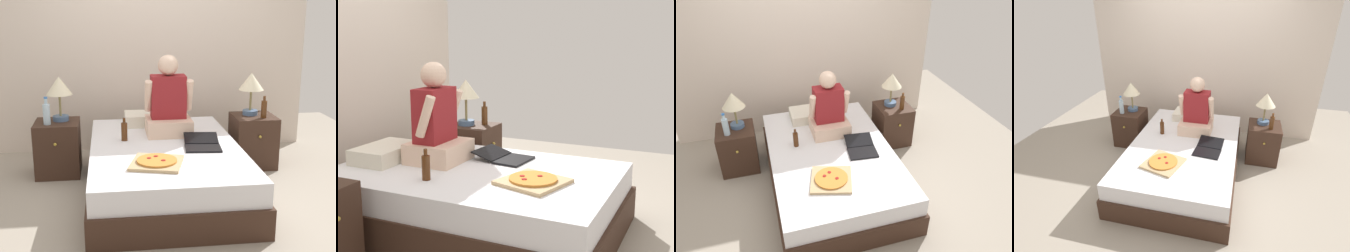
{
  "view_description": "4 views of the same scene",
  "coord_description": "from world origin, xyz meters",
  "views": [
    {
      "loc": [
        -0.49,
        -4.06,
        1.74
      ],
      "look_at": [
        0.02,
        -0.05,
        0.64
      ],
      "focal_mm": 50.0,
      "sensor_mm": 36.0,
      "label": 1
    },
    {
      "loc": [
        -2.94,
        -1.6,
        1.46
      ],
      "look_at": [
        0.02,
        -0.23,
        0.8
      ],
      "focal_mm": 50.0,
      "sensor_mm": 36.0,
      "label": 2
    },
    {
      "loc": [
        -0.72,
        -2.92,
        2.62
      ],
      "look_at": [
        0.14,
        -0.06,
        0.78
      ],
      "focal_mm": 35.0,
      "sensor_mm": 36.0,
      "label": 3
    },
    {
      "loc": [
        0.68,
        -2.87,
        2.19
      ],
      "look_at": [
        -0.03,
        0.0,
        0.7
      ],
      "focal_mm": 28.0,
      "sensor_mm": 36.0,
      "label": 4
    }
  ],
  "objects": [
    {
      "name": "pillow",
      "position": [
        -0.07,
        0.78,
        0.51
      ],
      "size": [
        0.52,
        0.34,
        0.12
      ],
      "primitive_type": "cube",
      "color": "silver",
      "rests_on": "bed"
    },
    {
      "name": "person_seated",
      "position": [
        0.08,
        0.39,
        0.74
      ],
      "size": [
        0.47,
        0.4,
        0.78
      ],
      "color": "beige",
      "rests_on": "bed"
    },
    {
      "name": "wall_back",
      "position": [
        0.0,
        1.42,
        1.25
      ],
      "size": [
        3.69,
        0.12,
        2.5
      ],
      "primitive_type": "cube",
      "color": "beige",
      "rests_on": "ground"
    },
    {
      "name": "bed",
      "position": [
        0.0,
        0.0,
        0.22
      ],
      "size": [
        1.39,
        2.11,
        0.45
      ],
      "color": "#382319",
      "rests_on": "ground"
    },
    {
      "name": "lamp_on_right_nightstand",
      "position": [
        1.0,
        0.65,
        0.88
      ],
      "size": [
        0.26,
        0.26,
        0.45
      ],
      "color": "#4C6B93",
      "rests_on": "nightstand_right"
    },
    {
      "name": "pizza_box",
      "position": [
        -0.13,
        -0.5,
        0.47
      ],
      "size": [
        0.49,
        0.49,
        0.05
      ],
      "color": "tan",
      "rests_on": "bed"
    },
    {
      "name": "beer_bottle_on_bed",
      "position": [
        -0.36,
        0.2,
        0.54
      ],
      "size": [
        0.06,
        0.06,
        0.22
      ],
      "color": "#4C2811",
      "rests_on": "bed"
    },
    {
      "name": "ground_plane",
      "position": [
        0.0,
        0.0,
        0.0
      ],
      "size": [
        5.69,
        5.69,
        0.0
      ],
      "primitive_type": "plane",
      "color": "#9E9384"
    },
    {
      "name": "laptop",
      "position": [
        0.33,
        -0.09,
        0.47
      ],
      "size": [
        0.35,
        0.44,
        0.07
      ],
      "color": "black",
      "rests_on": "bed"
    },
    {
      "name": "nightstand_left",
      "position": [
        -1.03,
        0.6,
        0.28
      ],
      "size": [
        0.44,
        0.47,
        0.55
      ],
      "color": "#382319",
      "rests_on": "ground"
    },
    {
      "name": "lamp_on_left_nightstand",
      "position": [
        -0.99,
        0.65,
        0.88
      ],
      "size": [
        0.26,
        0.26,
        0.45
      ],
      "color": "#4C6B93",
      "rests_on": "nightstand_left"
    },
    {
      "name": "nightstand_right",
      "position": [
        1.03,
        0.6,
        0.28
      ],
      "size": [
        0.44,
        0.47,
        0.55
      ],
      "color": "#382319",
      "rests_on": "ground"
    },
    {
      "name": "beer_bottle",
      "position": [
        1.1,
        0.5,
        0.65
      ],
      "size": [
        0.06,
        0.06,
        0.23
      ],
      "color": "#512D14",
      "rests_on": "nightstand_right"
    },
    {
      "name": "water_bottle",
      "position": [
        -1.11,
        0.51,
        0.66
      ],
      "size": [
        0.07,
        0.07,
        0.28
      ],
      "color": "silver",
      "rests_on": "nightstand_left"
    }
  ]
}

